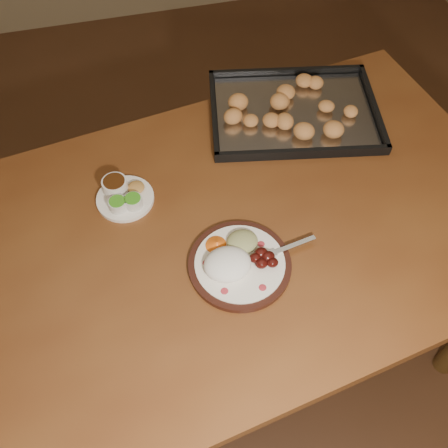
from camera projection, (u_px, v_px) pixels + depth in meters
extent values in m
plane|color=#4E2D1A|center=(190.00, 306.00, 1.93)|extent=(4.00, 4.00, 0.00)
cube|color=brown|center=(229.00, 231.00, 1.24)|extent=(1.62, 1.12, 0.04)
cylinder|color=#513718|center=(351.00, 153.00, 1.91)|extent=(0.07, 0.07, 0.71)
cylinder|color=black|center=(240.00, 265.00, 1.16)|extent=(0.24, 0.24, 0.01)
cylinder|color=white|center=(240.00, 263.00, 1.15)|extent=(0.21, 0.21, 0.01)
ellipsoid|color=#B02A34|center=(224.00, 291.00, 1.10)|extent=(0.02, 0.02, 0.00)
ellipsoid|color=#B02A34|center=(263.00, 288.00, 1.11)|extent=(0.02, 0.02, 0.00)
ellipsoid|color=#B02A34|center=(261.00, 244.00, 1.18)|extent=(0.02, 0.02, 0.00)
ellipsoid|color=#B02A34|center=(206.00, 263.00, 1.15)|extent=(0.02, 0.02, 0.00)
ellipsoid|color=white|center=(227.00, 264.00, 1.13)|extent=(0.11, 0.10, 0.05)
ellipsoid|color=#4B0D0A|center=(261.00, 263.00, 1.13)|extent=(0.03, 0.03, 0.02)
ellipsoid|color=#4B0D0A|center=(268.00, 257.00, 1.14)|extent=(0.03, 0.03, 0.02)
ellipsoid|color=#4B0D0A|center=(261.00, 253.00, 1.15)|extent=(0.03, 0.03, 0.02)
ellipsoid|color=#4B0D0A|center=(273.00, 263.00, 1.13)|extent=(0.03, 0.03, 0.02)
ellipsoid|color=#4B0D0A|center=(255.00, 258.00, 1.14)|extent=(0.03, 0.03, 0.02)
ellipsoid|color=tan|center=(242.00, 241.00, 1.17)|extent=(0.08, 0.07, 0.03)
cone|color=orange|center=(217.00, 244.00, 1.17)|extent=(0.07, 0.07, 0.02)
cube|color=silver|center=(293.00, 245.00, 1.17)|extent=(0.12, 0.03, 0.00)
cube|color=silver|center=(270.00, 254.00, 1.16)|extent=(0.03, 0.02, 0.00)
cylinder|color=silver|center=(264.00, 260.00, 1.15)|extent=(0.03, 0.01, 0.00)
cylinder|color=silver|center=(263.00, 258.00, 1.15)|extent=(0.03, 0.01, 0.00)
cylinder|color=silver|center=(262.00, 256.00, 1.15)|extent=(0.03, 0.01, 0.00)
cylinder|color=silver|center=(260.00, 254.00, 1.16)|extent=(0.03, 0.01, 0.00)
cylinder|color=white|center=(125.00, 199.00, 1.27)|extent=(0.15, 0.15, 0.01)
cylinder|color=silver|center=(118.00, 205.00, 1.24)|extent=(0.05, 0.05, 0.03)
cylinder|color=#409B1F|center=(117.00, 201.00, 1.22)|extent=(0.04, 0.04, 0.00)
cylinder|color=silver|center=(133.00, 202.00, 1.24)|extent=(0.05, 0.05, 0.03)
cylinder|color=#409B1F|center=(133.00, 198.00, 1.23)|extent=(0.04, 0.04, 0.00)
cylinder|color=white|center=(115.00, 186.00, 1.26)|extent=(0.06, 0.06, 0.04)
cylinder|color=#3B1E0A|center=(114.00, 181.00, 1.25)|extent=(0.05, 0.05, 0.00)
ellipsoid|color=#C08944|center=(136.00, 187.00, 1.27)|extent=(0.04, 0.04, 0.02)
cube|color=black|center=(294.00, 114.00, 1.45)|extent=(0.54, 0.43, 0.01)
cube|color=black|center=(287.00, 72.00, 1.54)|extent=(0.47, 0.10, 0.02)
cube|color=black|center=(303.00, 153.00, 1.34)|extent=(0.47, 0.10, 0.02)
cube|color=black|center=(374.00, 106.00, 1.45)|extent=(0.08, 0.35, 0.02)
cube|color=black|center=(214.00, 113.00, 1.43)|extent=(0.08, 0.35, 0.02)
cube|color=silver|center=(294.00, 112.00, 1.45)|extent=(0.50, 0.40, 0.00)
ellipsoid|color=#D08248|center=(315.00, 106.00, 1.43)|extent=(0.05, 0.05, 0.04)
ellipsoid|color=#D08248|center=(332.00, 97.00, 1.45)|extent=(0.07, 0.07, 0.04)
ellipsoid|color=#D08248|center=(308.00, 87.00, 1.48)|extent=(0.07, 0.07, 0.04)
ellipsoid|color=#D08248|center=(303.00, 93.00, 1.46)|extent=(0.06, 0.06, 0.04)
ellipsoid|color=#D08248|center=(283.00, 87.00, 1.48)|extent=(0.06, 0.06, 0.04)
ellipsoid|color=#D08248|center=(280.00, 99.00, 1.45)|extent=(0.07, 0.07, 0.04)
ellipsoid|color=#D08248|center=(254.00, 100.00, 1.45)|extent=(0.07, 0.07, 0.04)
ellipsoid|color=#D08248|center=(266.00, 108.00, 1.43)|extent=(0.05, 0.05, 0.04)
ellipsoid|color=#D08248|center=(249.00, 114.00, 1.41)|extent=(0.07, 0.07, 0.04)
ellipsoid|color=#D08248|center=(275.00, 125.00, 1.39)|extent=(0.07, 0.07, 0.04)
ellipsoid|color=#D08248|center=(292.00, 117.00, 1.41)|extent=(0.06, 0.06, 0.04)
ellipsoid|color=#D08248|center=(308.00, 124.00, 1.39)|extent=(0.06, 0.06, 0.04)
ellipsoid|color=#D08248|center=(317.00, 126.00, 1.38)|extent=(0.07, 0.07, 0.04)
ellipsoid|color=#D08248|center=(343.00, 111.00, 1.42)|extent=(0.07, 0.07, 0.04)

